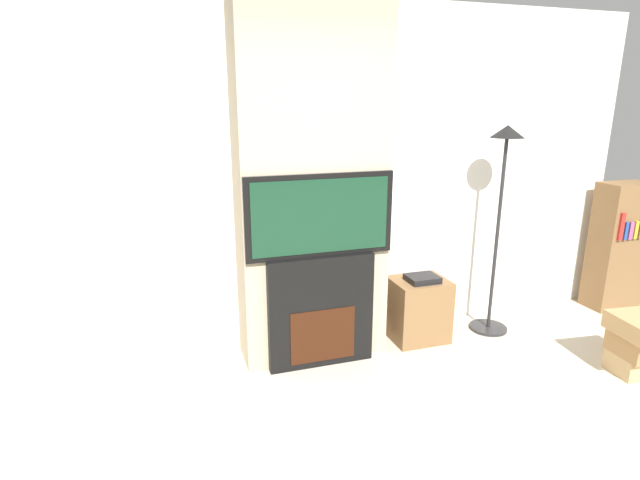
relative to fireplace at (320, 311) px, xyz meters
The scene contains 7 objects.
wall_back 1.02m from the fireplace, 90.00° to the left, with size 6.00×0.06×2.70m.
chimney_breast 0.94m from the fireplace, 90.00° to the left, with size 1.11×0.42×2.70m.
fireplace is the anchor object (origin of this frame).
television 0.74m from the fireplace, 90.00° to the right, with size 1.09×0.07×0.60m.
floor_lamp 1.78m from the fireplace, ahead, with size 0.32×0.32×1.77m.
media_stand 0.93m from the fireplace, ahead, with size 0.46×0.37×0.58m.
bookshelf 3.06m from the fireplace, ahead, with size 0.49×0.31×1.22m.
Camera 1 is at (-1.05, -1.71, 1.96)m, focal length 28.00 mm.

